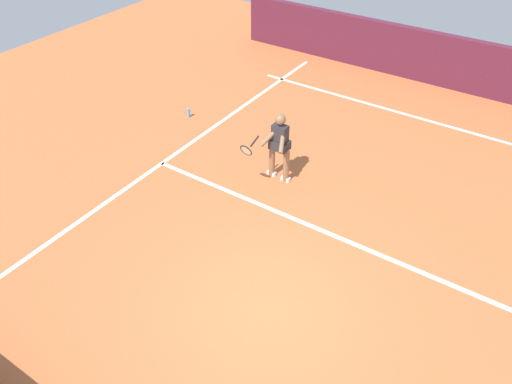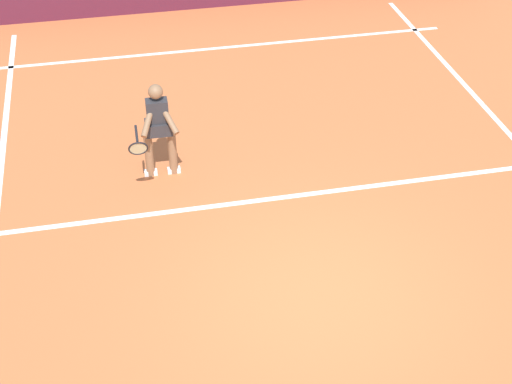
% 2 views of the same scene
% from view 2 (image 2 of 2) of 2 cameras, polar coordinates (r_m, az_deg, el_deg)
% --- Properties ---
extents(ground_plane, '(25.58, 25.58, 0.00)m').
position_cam_2_polar(ground_plane, '(9.88, 4.88, -7.58)').
color(ground_plane, '#C66638').
extents(baseline_marking, '(9.31, 0.10, 0.01)m').
position_cam_2_polar(baseline_marking, '(15.84, -2.55, 10.67)').
color(baseline_marking, white).
rests_on(baseline_marking, ground).
extents(service_line_marking, '(8.31, 0.10, 0.01)m').
position_cam_2_polar(service_line_marking, '(11.43, 1.97, -0.40)').
color(service_line_marking, white).
rests_on(service_line_marking, ground).
extents(tennis_player, '(0.78, 0.92, 1.55)m').
position_cam_2_polar(tennis_player, '(11.54, -7.29, 4.75)').
color(tennis_player, '#8C6647').
rests_on(tennis_player, ground).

